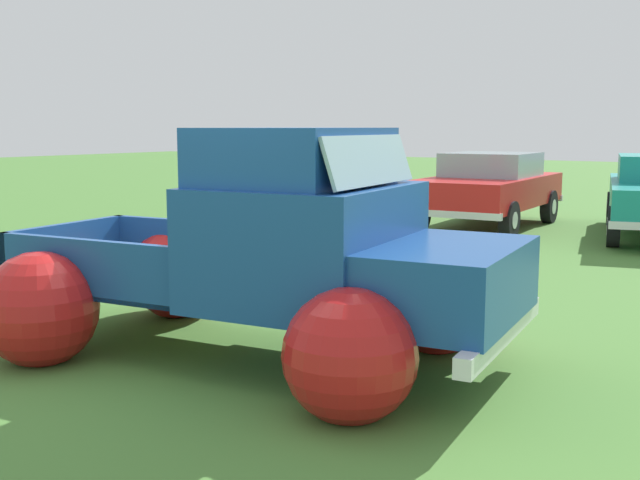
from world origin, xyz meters
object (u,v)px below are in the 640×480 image
(vintage_pickup_truck, at_px, (279,271))
(lane_cone_0, at_px, (185,247))
(show_car_0, at_px, (489,187))
(spectator_0, at_px, (252,196))

(vintage_pickup_truck, height_order, lane_cone_0, vintage_pickup_truck)
(vintage_pickup_truck, xyz_separation_m, show_car_0, (-1.86, 9.23, 0.02))
(spectator_0, relative_size, lane_cone_0, 2.78)
(show_car_0, distance_m, lane_cone_0, 6.81)
(spectator_0, bearing_deg, show_car_0, -30.57)
(lane_cone_0, bearing_deg, show_car_0, 75.27)
(spectator_0, height_order, lane_cone_0, spectator_0)
(show_car_0, height_order, lane_cone_0, show_car_0)
(vintage_pickup_truck, relative_size, spectator_0, 2.74)
(spectator_0, bearing_deg, vintage_pickup_truck, -160.06)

